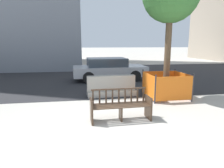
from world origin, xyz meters
The scene contains 6 objects.
ground_plane centered at (0.00, 0.00, 0.00)m, with size 200.00×200.00×0.00m, color #ADA89E.
street_asphalt centered at (0.00, 8.70, 0.00)m, with size 120.00×12.00×0.01m, color #28282B.
street_bench centered at (0.34, 0.53, 0.40)m, with size 1.70×0.57×0.88m.
jersey_barrier_centre centered at (0.51, 3.28, 0.34)m, with size 2.03×0.76×0.84m.
construction_fence centered at (2.61, 2.58, 0.53)m, with size 1.50×1.50×1.06m.
car_sedan_mid centered at (0.95, 6.93, 0.67)m, with size 4.32×2.11×1.30m.
Camera 1 is at (-0.77, -4.75, 2.15)m, focal length 32.00 mm.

